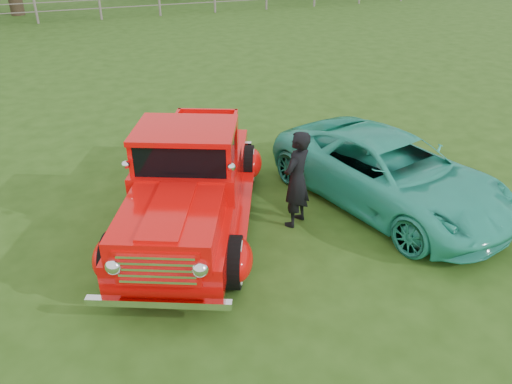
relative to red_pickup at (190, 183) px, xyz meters
name	(u,v)px	position (x,y,z in m)	size (l,w,h in m)	color
ground	(256,273)	(0.54, -1.59, -0.80)	(140.00, 140.00, 0.00)	#274813
distant_hills	(37,8)	(-3.54, 57.87, -5.34)	(116.00, 60.00, 18.00)	#2C6224
fence_line	(100,7)	(0.54, 20.41, -0.19)	(48.00, 0.12, 1.20)	slate
red_pickup	(190,183)	(0.00, 0.00, 0.00)	(3.62, 5.27, 1.78)	black
teal_sedan	(390,172)	(3.46, -0.55, -0.17)	(2.09, 4.52, 1.26)	#2CB397
man	(297,179)	(1.64, -0.56, 0.03)	(0.61, 0.40, 1.66)	black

